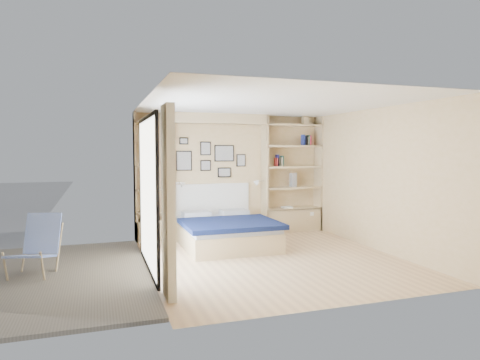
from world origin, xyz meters
name	(u,v)px	position (x,y,z in m)	size (l,w,h in m)	color
ground	(272,258)	(0.00, 0.00, 0.00)	(4.50, 4.50, 0.00)	#D6B07F
room_shell	(223,186)	(-0.39, 1.52, 1.08)	(4.50, 4.50, 4.50)	#D6B489
bed	(225,231)	(-0.45, 1.17, 0.27)	(1.66, 2.09, 1.07)	tan
photo_gallery	(210,158)	(-0.45, 2.22, 1.60)	(1.48, 0.02, 0.82)	black
reading_lamps	(220,183)	(-0.30, 2.00, 1.10)	(1.92, 0.12, 0.15)	silver
shelf_decor	(287,153)	(1.21, 2.07, 1.71)	(3.45, 0.23, 2.03)	maroon
deck	(28,280)	(-3.60, 0.00, 0.00)	(3.20, 4.00, 0.05)	#746756
deck_chair	(37,245)	(-3.51, 0.25, 0.41)	(0.72, 0.96, 0.86)	tan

